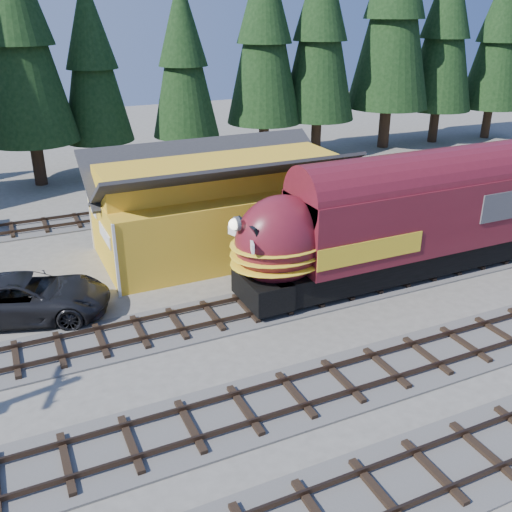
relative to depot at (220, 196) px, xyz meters
name	(u,v)px	position (x,y,z in m)	size (l,w,h in m)	color
ground	(327,350)	(0.00, -10.50, -2.96)	(120.00, 120.00, 0.00)	#6B665B
track_siding	(457,262)	(10.00, -6.50, -2.90)	(68.00, 3.20, 0.33)	#4C4947
track_spur	(8,231)	(-10.00, 7.50, -2.90)	(32.00, 3.20, 0.33)	#4C4947
depot	(220,196)	(0.00, 0.00, 0.00)	(12.80, 7.00, 5.30)	gold
conifer_backdrop	(234,35)	(7.00, 14.54, 6.93)	(80.05, 23.96, 17.33)	black
locomotive	(395,226)	(5.90, -6.50, -0.35)	(16.53, 3.29, 4.49)	black
pickup_truck_a	(27,297)	(-9.75, -3.23, -2.05)	(3.02, 6.55, 1.82)	black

